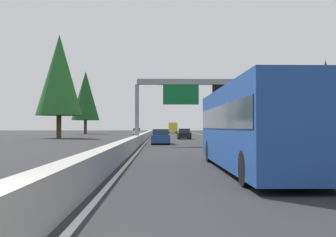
# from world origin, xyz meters

# --- Properties ---
(ground_plane) EXTENTS (320.00, 320.00, 0.00)m
(ground_plane) POSITION_xyz_m (60.00, 0.00, 0.00)
(ground_plane) COLOR #262628
(median_barrier) EXTENTS (180.00, 0.56, 0.90)m
(median_barrier) POSITION_xyz_m (80.00, 0.30, 0.45)
(median_barrier) COLOR #9E9B93
(median_barrier) RESTS_ON ground
(shoulder_stripe_right) EXTENTS (160.00, 0.16, 0.01)m
(shoulder_stripe_right) POSITION_xyz_m (70.00, -11.52, 0.01)
(shoulder_stripe_right) COLOR silver
(shoulder_stripe_right) RESTS_ON ground
(shoulder_stripe_median) EXTENTS (160.00, 0.16, 0.01)m
(shoulder_stripe_median) POSITION_xyz_m (70.00, -0.25, 0.01)
(shoulder_stripe_median) COLOR silver
(shoulder_stripe_median) RESTS_ON ground
(sign_gantry_overhead) EXTENTS (0.50, 12.68, 5.98)m
(sign_gantry_overhead) POSITION_xyz_m (32.45, -6.04, 4.76)
(sign_gantry_overhead) COLOR gray
(sign_gantry_overhead) RESTS_ON ground
(bus_mid_right) EXTENTS (11.50, 2.55, 3.10)m
(bus_mid_right) POSITION_xyz_m (11.08, -5.18, 1.72)
(bus_mid_right) COLOR #1E4793
(bus_mid_right) RESTS_ON ground
(sedan_far_right) EXTENTS (4.40, 1.80, 1.47)m
(sedan_far_right) POSITION_xyz_m (38.36, -8.80, 0.68)
(sedan_far_right) COLOR maroon
(sedan_far_right) RESTS_ON ground
(sedan_mid_center) EXTENTS (4.40, 1.80, 1.47)m
(sedan_mid_center) POSITION_xyz_m (53.13, -5.21, 0.68)
(sedan_mid_center) COLOR black
(sedan_mid_center) RESTS_ON ground
(box_truck_distant_a) EXTENTS (8.50, 2.40, 2.95)m
(box_truck_distant_a) POSITION_xyz_m (110.89, -5.57, 1.61)
(box_truck_distant_a) COLOR gold
(box_truck_distant_a) RESTS_ON ground
(sedan_near_center) EXTENTS (4.40, 1.80, 1.47)m
(sedan_near_center) POSITION_xyz_m (35.78, -1.84, 0.68)
(sedan_near_center) COLOR #1E4793
(sedan_near_center) RESTS_ON ground
(oncoming_near) EXTENTS (4.40, 1.80, 1.47)m
(oncoming_near) POSITION_xyz_m (84.80, 3.06, 0.68)
(oncoming_near) COLOR white
(oncoming_near) RESTS_ON ground
(conifer_right_mid) EXTENTS (4.46, 4.46, 10.14)m
(conifer_right_mid) POSITION_xyz_m (46.68, -22.69, 6.16)
(conifer_right_mid) COLOR #4C3823
(conifer_right_mid) RESTS_ON ground
(conifer_right_far) EXTENTS (4.69, 4.69, 10.67)m
(conifer_right_far) POSITION_xyz_m (64.09, -22.21, 6.48)
(conifer_right_far) COLOR #4C3823
(conifer_right_far) RESTS_ON ground
(conifer_left_mid) EXTENTS (6.90, 6.90, 15.68)m
(conifer_left_mid) POSITION_xyz_m (57.62, 13.36, 9.54)
(conifer_left_mid) COLOR #4C3823
(conifer_left_mid) RESTS_ON ground
(conifer_left_far) EXTENTS (6.92, 6.92, 15.74)m
(conifer_left_far) POSITION_xyz_m (98.20, 16.65, 9.57)
(conifer_left_far) COLOR #4C3823
(conifer_left_far) RESTS_ON ground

